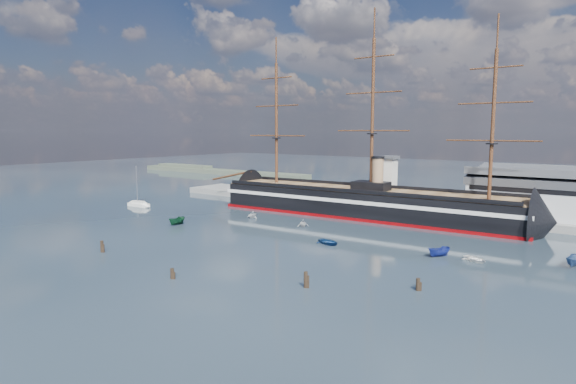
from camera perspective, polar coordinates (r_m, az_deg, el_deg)
The scene contains 17 objects.
ground at distance 124.57m, azimuth 4.06°, elevation -4.13°, with size 600.00×600.00×0.00m, color #17222D.
quay at distance 151.76m, azimuth 14.61°, elevation -2.28°, with size 180.00×18.00×2.00m, color slate.
quay_tower at distance 150.48m, azimuth 11.83°, elevation 1.47°, with size 5.00×5.00×15.00m.
shoreline at distance 285.78m, azimuth -9.38°, elevation 2.54°, with size 120.00×10.00×4.00m.
warship at distance 140.99m, azimuth 8.40°, elevation -1.18°, with size 113.17×19.62×53.94m.
sailboat at distance 164.12m, azimuth -17.29°, elevation -1.37°, with size 8.44×2.81×13.34m.
motorboat_a at distance 129.61m, azimuth -13.02°, elevation -3.85°, with size 6.50×2.38×2.60m, color #0E3E22.
motorboat_b at distance 105.75m, azimuth 4.84°, elevation -6.20°, with size 3.40×1.36×1.59m, color navy.
motorboat_c at distance 99.64m, azimuth 17.45°, elevation -7.36°, with size 6.03×2.21×2.41m, color navy.
motorboat_d at distance 124.49m, azimuth 1.79°, elevation -4.12°, with size 5.57×2.41×2.04m, color silver.
motorboat_e at distance 98.61m, azimuth 21.29°, elevation -7.68°, with size 3.05×1.22×1.42m, color white.
motorboat_f at distance 102.47m, azimuth 30.74°, elevation -7.66°, with size 6.59×2.41×2.63m, color navy.
motorboat_g at distance 136.88m, azimuth -4.23°, elevation -3.09°, with size 6.11×2.65×2.24m, color silver.
piling_near_left at distance 105.75m, azimuth -21.16°, elevation -6.67°, with size 0.64×0.64×3.11m, color black.
piling_near_mid at distance 83.94m, azimuth -13.55°, elevation -9.98°, with size 0.64×0.64×2.51m, color black.
piling_near_right at distance 77.37m, azimuth 2.11°, elevation -11.27°, with size 0.64×0.64×3.32m, color black.
piling_far_right at distance 78.67m, azimuth 15.12°, elevation -11.21°, with size 0.64×0.64×2.67m, color black.
Camera 1 is at (65.43, -63.11, 24.62)m, focal length 30.00 mm.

